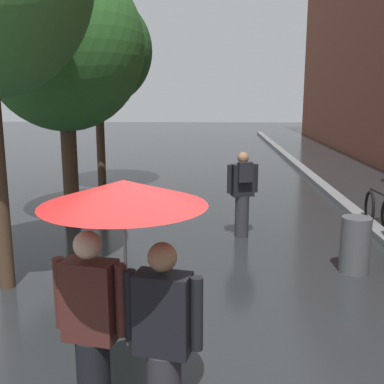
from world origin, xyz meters
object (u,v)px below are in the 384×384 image
(street_tree_1, at_px, (64,46))
(couple_under_umbrella, at_px, (125,269))
(litter_bin, at_px, (355,245))
(pedestrian_walking_midground, at_px, (243,192))
(street_tree_2, at_px, (97,51))

(street_tree_1, distance_m, couple_under_umbrella, 6.96)
(couple_under_umbrella, relative_size, litter_bin, 2.42)
(pedestrian_walking_midground, bearing_deg, street_tree_2, 130.43)
(litter_bin, distance_m, pedestrian_walking_midground, 2.38)
(street_tree_2, xyz_separation_m, pedestrian_walking_midground, (3.60, -4.23, -2.87))
(street_tree_1, relative_size, litter_bin, 6.13)
(street_tree_1, height_order, litter_bin, street_tree_1)
(couple_under_umbrella, distance_m, pedestrian_walking_midground, 5.53)
(street_tree_1, xyz_separation_m, pedestrian_walking_midground, (3.46, -0.86, -2.68))
(street_tree_2, height_order, couple_under_umbrella, street_tree_2)
(street_tree_2, xyz_separation_m, couple_under_umbrella, (2.40, -9.60, -2.32))
(street_tree_1, relative_size, pedestrian_walking_midground, 3.26)
(litter_bin, height_order, pedestrian_walking_midground, pedestrian_walking_midground)
(pedestrian_walking_midground, bearing_deg, litter_bin, -47.66)
(street_tree_1, height_order, couple_under_umbrella, street_tree_1)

